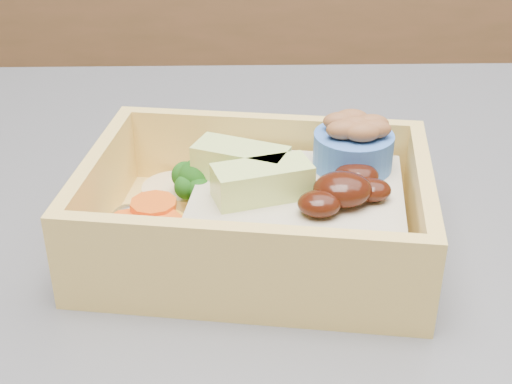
{
  "coord_description": "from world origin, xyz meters",
  "views": [
    {
      "loc": [
        -0.05,
        -0.29,
        1.14
      ],
      "look_at": [
        -0.04,
        0.03,
        0.95
      ],
      "focal_mm": 50.0,
      "sensor_mm": 36.0,
      "label": 1
    }
  ],
  "objects": [
    {
      "name": "bento_box",
      "position": [
        -0.04,
        0.03,
        0.94
      ],
      "size": [
        0.19,
        0.15,
        0.07
      ],
      "rotation": [
        0.0,
        0.0,
        -0.14
      ],
      "color": "#F4C965",
      "rests_on": "island"
    }
  ]
}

